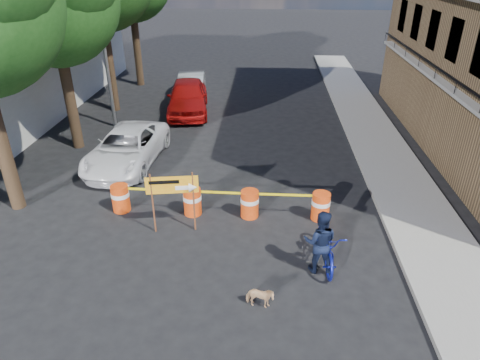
# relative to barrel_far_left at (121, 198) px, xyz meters

# --- Properties ---
(ground) EXTENTS (120.00, 120.00, 0.00)m
(ground) POSITION_rel_barrel_far_left_xyz_m (3.31, -2.00, -0.47)
(ground) COLOR black
(ground) RESTS_ON ground
(sidewalk_east) EXTENTS (2.40, 40.00, 0.15)m
(sidewalk_east) POSITION_rel_barrel_far_left_xyz_m (9.51, 4.00, -0.40)
(sidewalk_east) COLOR gray
(sidewalk_east) RESTS_ON ground
(streetlamp) EXTENTS (1.25, 0.18, 8.00)m
(streetlamp) POSITION_rel_barrel_far_left_xyz_m (-2.62, 7.50, 3.90)
(streetlamp) COLOR gray
(streetlamp) RESTS_ON ground
(barrel_far_left) EXTENTS (0.58, 0.58, 0.90)m
(barrel_far_left) POSITION_rel_barrel_far_left_xyz_m (0.00, 0.00, 0.00)
(barrel_far_left) COLOR red
(barrel_far_left) RESTS_ON ground
(barrel_mid_left) EXTENTS (0.58, 0.58, 0.90)m
(barrel_mid_left) POSITION_rel_barrel_far_left_xyz_m (2.34, -0.05, 0.00)
(barrel_mid_left) COLOR red
(barrel_mid_left) RESTS_ON ground
(barrel_mid_right) EXTENTS (0.58, 0.58, 0.90)m
(barrel_mid_right) POSITION_rel_barrel_far_left_xyz_m (4.17, -0.08, 0.00)
(barrel_mid_right) COLOR red
(barrel_mid_right) RESTS_ON ground
(barrel_far_right) EXTENTS (0.58, 0.58, 0.90)m
(barrel_far_right) POSITION_rel_barrel_far_left_xyz_m (6.38, -0.08, 0.00)
(barrel_far_right) COLOR red
(barrel_far_right) RESTS_ON ground
(detour_sign) EXTENTS (1.50, 0.36, 1.94)m
(detour_sign) POSITION_rel_barrel_far_left_xyz_m (2.17, -1.01, 0.96)
(detour_sign) COLOR #592D19
(detour_sign) RESTS_ON ground
(pedestrian) EXTENTS (0.95, 0.78, 1.78)m
(pedestrian) POSITION_rel_barrel_far_left_xyz_m (6.07, -2.58, 0.42)
(pedestrian) COLOR black
(pedestrian) RESTS_ON ground
(bicycle) EXTENTS (0.80, 1.16, 2.15)m
(bicycle) POSITION_rel_barrel_far_left_xyz_m (6.31, -2.20, 0.60)
(bicycle) COLOR #131D9F
(bicycle) RESTS_ON ground
(dog) EXTENTS (0.72, 0.40, 0.58)m
(dog) POSITION_rel_barrel_far_left_xyz_m (4.58, -4.05, -0.18)
(dog) COLOR #E2B381
(dog) RESTS_ON ground
(suv_white) EXTENTS (2.58, 5.11, 1.38)m
(suv_white) POSITION_rel_barrel_far_left_xyz_m (-0.82, 3.45, 0.22)
(suv_white) COLOR white
(suv_white) RESTS_ON ground
(sedan_red) EXTENTS (2.64, 5.20, 1.70)m
(sedan_red) POSITION_rel_barrel_far_left_xyz_m (0.49, 9.84, 0.38)
(sedan_red) COLOR #A50F0D
(sedan_red) RESTS_ON ground
(sedan_silver) EXTENTS (1.86, 4.29, 1.37)m
(sedan_silver) POSITION_rel_barrel_far_left_xyz_m (0.24, 12.43, 0.22)
(sedan_silver) COLOR silver
(sedan_silver) RESTS_ON ground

